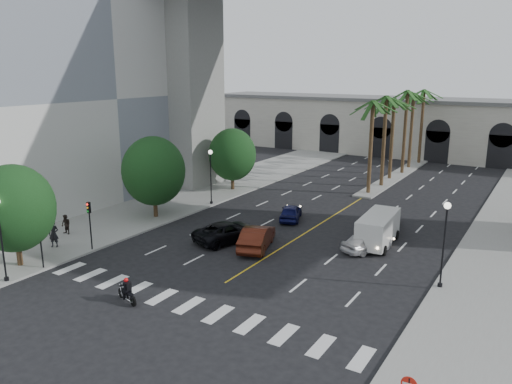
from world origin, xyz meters
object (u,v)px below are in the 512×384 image
(traffic_signal_far, at_px, (90,218))
(motorcycle_rider, at_px, (127,291))
(car_a, at_px, (367,242))
(cargo_van, at_px, (378,228))
(lamp_post_left_near, at_px, (1,233))
(lamp_post_left_far, at_px, (211,172))
(pedestrian_a, at_px, (54,234))
(car_c, at_px, (228,232))
(car_e, at_px, (291,212))
(traffic_signal_near, at_px, (40,233))
(lamp_post_right, at_px, (444,238))
(pedestrian_b, at_px, (66,224))
(car_b, at_px, (257,237))
(car_d, at_px, (384,221))

(traffic_signal_far, xyz_separation_m, motorcycle_rider, (8.14, -4.49, -1.86))
(car_a, distance_m, cargo_van, 1.74)
(lamp_post_left_near, bearing_deg, lamp_post_left_far, 90.00)
(pedestrian_a, bearing_deg, car_c, 10.92)
(lamp_post_left_near, distance_m, car_e, 22.61)
(lamp_post_left_far, distance_m, traffic_signal_near, 18.51)
(lamp_post_right, height_order, car_a, lamp_post_right)
(cargo_van, height_order, pedestrian_b, cargo_van)
(lamp_post_left_near, height_order, traffic_signal_far, lamp_post_left_near)
(car_c, bearing_deg, car_e, -81.80)
(lamp_post_right, height_order, traffic_signal_near, lamp_post_right)
(car_b, height_order, car_c, car_b)
(lamp_post_left_near, distance_m, motorcycle_rider, 8.86)
(motorcycle_rider, height_order, car_b, car_b)
(car_e, height_order, cargo_van, cargo_van)
(traffic_signal_far, bearing_deg, lamp_post_left_far, 90.40)
(lamp_post_left_near, relative_size, cargo_van, 0.96)
(car_a, distance_m, car_b, 7.91)
(traffic_signal_far, distance_m, car_a, 19.83)
(car_d, bearing_deg, lamp_post_left_near, 45.01)
(traffic_signal_far, xyz_separation_m, cargo_van, (17.06, 11.97, -1.21))
(pedestrian_b, bearing_deg, lamp_post_left_far, 72.51)
(motorcycle_rider, bearing_deg, car_b, 99.14)
(pedestrian_a, bearing_deg, car_d, 13.44)
(traffic_signal_near, xyz_separation_m, pedestrian_a, (-2.69, 2.91, -1.37))
(motorcycle_rider, bearing_deg, cargo_van, 79.13)
(lamp_post_left_far, height_order, motorcycle_rider, lamp_post_left_far)
(traffic_signal_near, bearing_deg, car_b, 47.49)
(lamp_post_left_far, xyz_separation_m, car_a, (16.91, -4.15, -2.53))
(lamp_post_right, xyz_separation_m, pedestrian_a, (-25.39, -7.59, -2.08))
(lamp_post_left_near, xyz_separation_m, car_b, (9.90, 13.19, -2.38))
(pedestrian_b, bearing_deg, traffic_signal_near, -50.03)
(car_c, xyz_separation_m, car_d, (9.22, 8.91, -0.01))
(lamp_post_left_far, height_order, car_e, lamp_post_left_far)
(lamp_post_right, bearing_deg, lamp_post_left_near, -150.31)
(traffic_signal_far, height_order, pedestrian_b, traffic_signal_far)
(motorcycle_rider, relative_size, pedestrian_b, 1.24)
(lamp_post_right, distance_m, motorcycle_rider, 18.42)
(car_a, bearing_deg, traffic_signal_far, 55.07)
(lamp_post_left_far, bearing_deg, car_b, -38.27)
(lamp_post_left_far, distance_m, car_b, 12.83)
(traffic_signal_near, xyz_separation_m, motorcycle_rider, (8.14, -0.49, -1.86))
(traffic_signal_far, height_order, motorcycle_rider, traffic_signal_far)
(lamp_post_left_near, bearing_deg, car_c, 61.58)
(lamp_post_left_far, relative_size, car_c, 0.98)
(lamp_post_right, bearing_deg, traffic_signal_near, -155.18)
(pedestrian_b, bearing_deg, car_a, 23.58)
(car_a, height_order, car_e, car_e)
(traffic_signal_near, bearing_deg, traffic_signal_far, 90.00)
(lamp_post_left_near, height_order, lamp_post_right, same)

